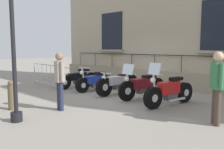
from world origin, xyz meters
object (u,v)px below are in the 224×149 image
motorcycle_red (169,92)px  bollard (12,95)px  motorcycle_silver (118,83)px  motorcycle_maroon (142,86)px  pedestrian_walking (60,78)px  motorcycle_blue (95,82)px  crowd_barrier (44,74)px  pedestrian_standing (217,84)px  motorcycle_black (78,79)px

motorcycle_red → bollard: bearing=-40.9°
motorcycle_silver → motorcycle_maroon: 1.18m
pedestrian_walking → motorcycle_silver: bearing=-173.1°
motorcycle_blue → crowd_barrier: (0.77, -2.65, 0.17)m
motorcycle_blue → motorcycle_silver: size_ratio=0.87×
crowd_barrier → bollard: size_ratio=2.56×
crowd_barrier → bollard: (2.97, 3.12, -0.13)m
motorcycle_silver → motorcycle_maroon: bearing=88.6°
bollard → motorcycle_silver: bearing=169.6°
bollard → pedestrian_standing: size_ratio=0.51×
motorcycle_maroon → motorcycle_red: bearing=78.1°
motorcycle_silver → pedestrian_walking: bearing=6.9°
motorcycle_blue → motorcycle_black: bearing=-91.8°
motorcycle_silver → motorcycle_red: motorcycle_red is taller
motorcycle_blue → motorcycle_maroon: motorcycle_maroon is taller
pedestrian_walking → pedestrian_standing: bearing=114.4°
motorcycle_black → bollard: bearing=23.0°
motorcycle_maroon → motorcycle_red: 1.25m
motorcycle_blue → bollard: motorcycle_blue is taller
crowd_barrier → motorcycle_red: bearing=95.8°
motorcycle_black → motorcycle_maroon: (-0.08, 3.50, 0.05)m
motorcycle_maroon → motorcycle_silver: bearing=-91.4°
motorcycle_blue → pedestrian_standing: 5.49m
motorcycle_blue → pedestrian_standing: pedestrian_standing is taller
motorcycle_silver → crowd_barrier: (0.92, -3.84, 0.14)m
motorcycle_silver → bollard: bearing=-10.4°
pedestrian_walking → bollard: bearing=-48.6°
motorcycle_black → pedestrian_walking: bearing=43.4°
motorcycle_silver → bollard: motorcycle_silver is taller
motorcycle_maroon → motorcycle_red: motorcycle_red is taller
bollard → pedestrian_walking: (-0.95, 1.07, 0.51)m
motorcycle_blue → crowd_barrier: crowd_barrier is taller
motorcycle_maroon → motorcycle_red: (0.26, 1.22, -0.02)m
motorcycle_red → pedestrian_walking: pedestrian_walking is taller
motorcycle_maroon → crowd_barrier: motorcycle_maroon is taller
motorcycle_red → pedestrian_standing: 2.07m
motorcycle_blue → motorcycle_red: motorcycle_red is taller
motorcycle_red → crowd_barrier: 6.27m
pedestrian_walking → crowd_barrier: bearing=-115.8°
motorcycle_maroon → pedestrian_walking: bearing=-15.8°
motorcycle_black → pedestrian_walking: size_ratio=1.28×
motorcycle_black → bollard: size_ratio=2.45×
pedestrian_walking → motorcycle_red: bearing=142.4°
motorcycle_blue → motorcycle_maroon: size_ratio=0.89×
bollard → motorcycle_black: bearing=-157.0°
motorcycle_silver → motorcycle_blue: bearing=-82.9°
crowd_barrier → pedestrian_standing: size_ratio=1.29×
bollard → pedestrian_walking: size_ratio=0.52×
pedestrian_standing → pedestrian_walking: size_ratio=1.03×
motorcycle_silver → pedestrian_standing: 4.37m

